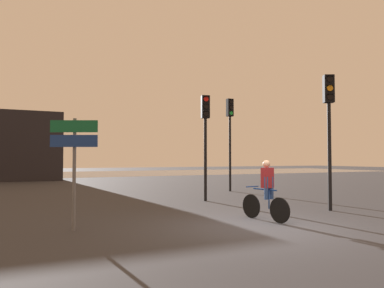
{
  "coord_description": "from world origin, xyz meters",
  "views": [
    {
      "loc": [
        -5.42,
        -7.47,
        1.66
      ],
      "look_at": [
        0.5,
        5.0,
        2.2
      ],
      "focal_mm": 35.0,
      "sensor_mm": 36.0,
      "label": 1
    }
  ],
  "objects_px": {
    "traffic_light_center": "(205,127)",
    "traffic_light_far_right": "(230,127)",
    "traffic_light_near_right": "(329,116)",
    "cyclist": "(266,190)",
    "direction_sign_post": "(74,153)"
  },
  "relations": [
    {
      "from": "traffic_light_center",
      "to": "traffic_light_far_right",
      "type": "relative_size",
      "value": 0.88
    },
    {
      "from": "traffic_light_near_right",
      "to": "traffic_light_far_right",
      "type": "distance_m",
      "value": 7.49
    },
    {
      "from": "traffic_light_near_right",
      "to": "cyclist",
      "type": "relative_size",
      "value": 2.58
    },
    {
      "from": "cyclist",
      "to": "direction_sign_post",
      "type": "bearing_deg",
      "value": 161.68
    },
    {
      "from": "traffic_light_far_right",
      "to": "direction_sign_post",
      "type": "height_order",
      "value": "traffic_light_far_right"
    },
    {
      "from": "direction_sign_post",
      "to": "traffic_light_near_right",
      "type": "bearing_deg",
      "value": -154.85
    },
    {
      "from": "traffic_light_far_right",
      "to": "traffic_light_near_right",
      "type": "bearing_deg",
      "value": 84.57
    },
    {
      "from": "traffic_light_center",
      "to": "direction_sign_post",
      "type": "bearing_deg",
      "value": 50.14
    },
    {
      "from": "traffic_light_center",
      "to": "cyclist",
      "type": "xyz_separation_m",
      "value": [
        -0.68,
        -4.85,
        -2.08
      ]
    },
    {
      "from": "traffic_light_center",
      "to": "direction_sign_post",
      "type": "xyz_separation_m",
      "value": [
        -5.55,
        -4.07,
        -1.11
      ]
    },
    {
      "from": "traffic_light_near_right",
      "to": "traffic_light_far_right",
      "type": "xyz_separation_m",
      "value": [
        0.79,
        7.44,
        0.23
      ]
    },
    {
      "from": "traffic_light_near_right",
      "to": "direction_sign_post",
      "type": "xyz_separation_m",
      "value": [
        -7.9,
        0.05,
        -1.24
      ]
    },
    {
      "from": "traffic_light_near_right",
      "to": "direction_sign_post",
      "type": "height_order",
      "value": "traffic_light_near_right"
    },
    {
      "from": "traffic_light_center",
      "to": "cyclist",
      "type": "distance_m",
      "value": 5.32
    },
    {
      "from": "cyclist",
      "to": "traffic_light_far_right",
      "type": "bearing_deg",
      "value": 55.71
    }
  ]
}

